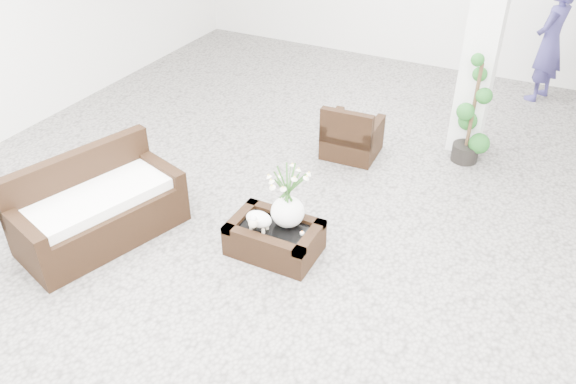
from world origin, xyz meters
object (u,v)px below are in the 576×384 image
at_px(coffee_table, 275,239).
at_px(loveseat, 98,202).
at_px(armchair, 353,129).
at_px(topiary, 473,111).

xyz_separation_m(coffee_table, loveseat, (-1.74, -0.61, 0.29)).
xyz_separation_m(armchair, loveseat, (-1.69, -2.86, 0.09)).
bearing_deg(topiary, loveseat, -132.41).
distance_m(coffee_table, loveseat, 1.86).
bearing_deg(armchair, loveseat, 56.71).
bearing_deg(coffee_table, loveseat, -160.79).
relative_size(coffee_table, armchair, 1.24).
bearing_deg(armchair, topiary, -162.67).
bearing_deg(loveseat, armchair, -13.03).
height_order(coffee_table, topiary, topiary).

